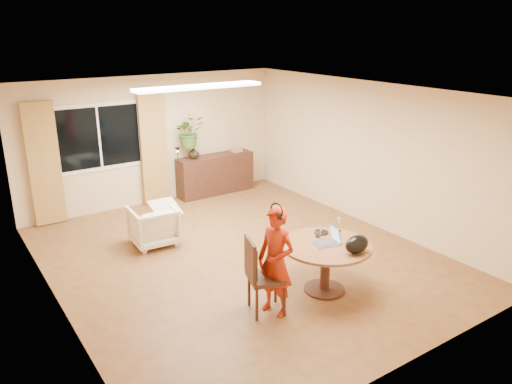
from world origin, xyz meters
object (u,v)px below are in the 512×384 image
at_px(dining_table, 326,254).
at_px(dining_chair, 267,275).
at_px(armchair, 153,225).
at_px(sideboard, 215,174).
at_px(child, 276,261).

height_order(dining_table, dining_chair, dining_chair).
bearing_deg(dining_chair, armchair, 115.58).
distance_m(dining_table, armchair, 3.10).
relative_size(armchair, sideboard, 0.43).
distance_m(dining_chair, armchair, 2.79).
relative_size(child, sideboard, 0.83).
bearing_deg(dining_table, child, -176.45).
height_order(dining_table, sideboard, sideboard).
relative_size(child, armchair, 1.95).
relative_size(dining_chair, sideboard, 0.60).
distance_m(child, armchair, 2.90).
bearing_deg(armchair, dining_table, 119.32).
xyz_separation_m(armchair, sideboard, (2.21, 1.77, 0.09)).
xyz_separation_m(dining_chair, sideboard, (1.84, 4.53, -0.08)).
distance_m(dining_chair, child, 0.23).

